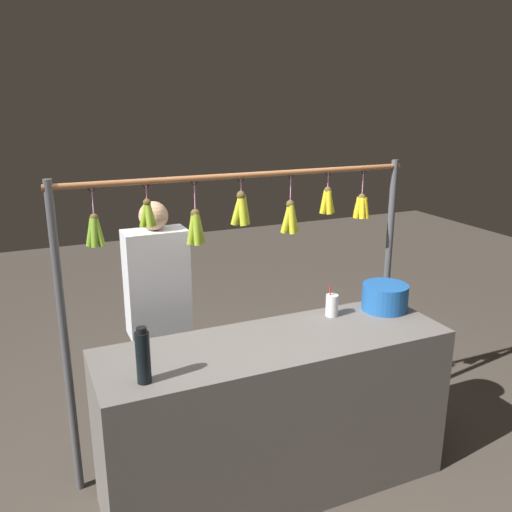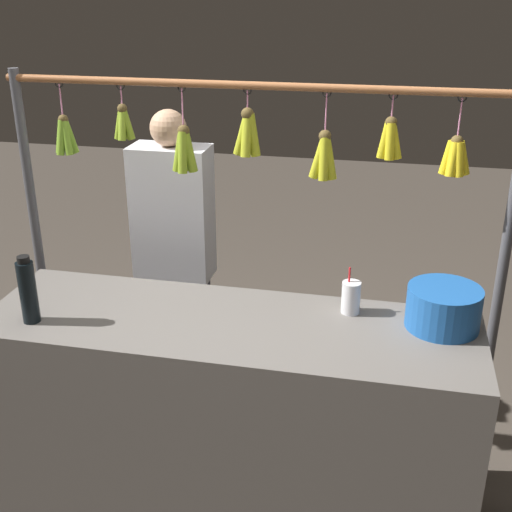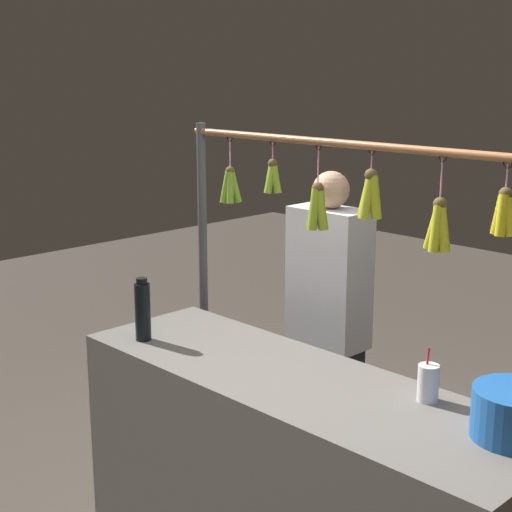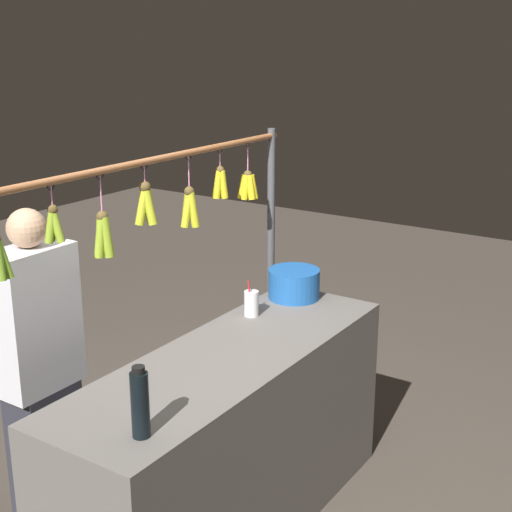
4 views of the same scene
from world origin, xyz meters
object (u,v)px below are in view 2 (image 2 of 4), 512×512
(drink_cup, at_px, (351,297))
(water_bottle, at_px, (28,291))
(blue_bucket, at_px, (443,308))
(vendor_person, at_px, (176,269))

(drink_cup, bearing_deg, water_bottle, 15.42)
(blue_bucket, height_order, drink_cup, drink_cup)
(water_bottle, distance_m, blue_bucket, 1.57)
(water_bottle, distance_m, vendor_person, 0.95)
(water_bottle, xyz_separation_m, vendor_person, (-0.28, -0.87, -0.26))
(blue_bucket, bearing_deg, drink_cup, -7.17)
(blue_bucket, bearing_deg, water_bottle, 10.48)
(blue_bucket, relative_size, drink_cup, 1.47)
(water_bottle, height_order, blue_bucket, water_bottle)
(blue_bucket, xyz_separation_m, drink_cup, (0.35, -0.04, -0.01))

